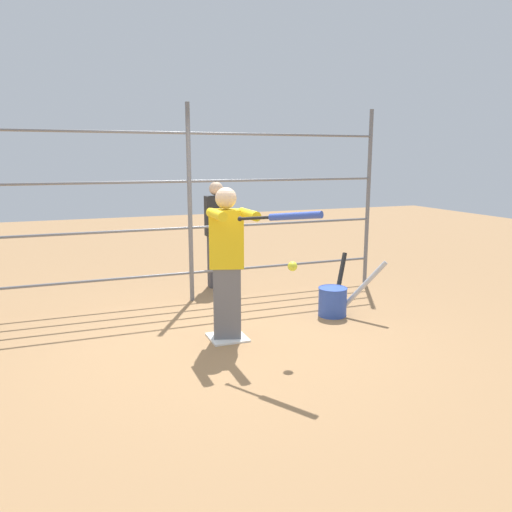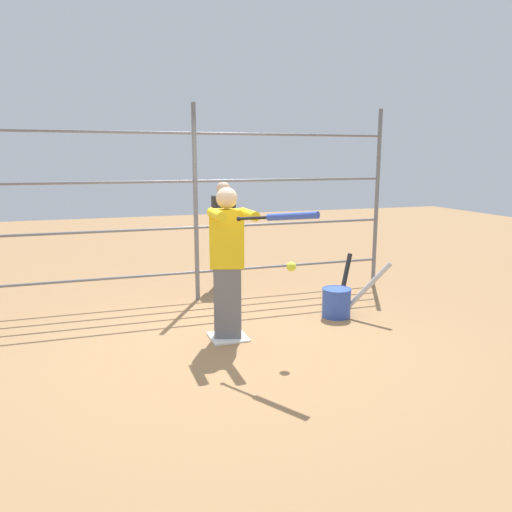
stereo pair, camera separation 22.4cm
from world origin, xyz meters
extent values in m
plane|color=#9E754C|center=(0.00, 0.00, 0.00)|extent=(24.00, 24.00, 0.00)
cube|color=white|center=(0.00, 0.00, 0.01)|extent=(0.40, 0.40, 0.02)
cylinder|color=slate|center=(-2.81, -1.60, 1.33)|extent=(0.06, 0.06, 2.66)
cylinder|color=slate|center=(0.00, -1.60, 1.33)|extent=(0.06, 0.06, 2.66)
cylinder|color=slate|center=(0.00, -1.60, 0.39)|extent=(5.61, 0.04, 0.04)
cylinder|color=slate|center=(0.00, -1.60, 1.02)|extent=(5.61, 0.04, 0.04)
cylinder|color=slate|center=(0.00, -1.60, 1.64)|extent=(5.61, 0.04, 0.04)
cylinder|color=slate|center=(0.00, -1.60, 2.27)|extent=(5.61, 0.04, 0.04)
cube|color=slate|center=(0.00, 0.00, 0.40)|extent=(0.34, 0.26, 0.80)
cube|color=yellow|center=(0.00, 0.00, 1.11)|extent=(0.41, 0.30, 0.62)
sphere|color=beige|center=(0.00, 0.00, 1.54)|extent=(0.23, 0.23, 0.23)
cylinder|color=yellow|center=(-0.16, 0.27, 1.39)|extent=(0.10, 0.44, 0.10)
cylinder|color=yellow|center=(0.16, 0.17, 1.39)|extent=(0.10, 0.44, 0.10)
sphere|color=black|center=(0.00, 0.44, 1.37)|extent=(0.05, 0.05, 0.05)
cylinder|color=black|center=(-0.10, 0.59, 1.39)|extent=(0.22, 0.32, 0.07)
cylinder|color=#334CB2|center=(-0.34, 0.96, 1.44)|extent=(0.35, 0.49, 0.13)
sphere|color=yellow|center=(-0.48, 0.63, 0.90)|extent=(0.10, 0.10, 0.10)
cylinder|color=#3351B2|center=(-1.48, -0.29, 0.18)|extent=(0.35, 0.35, 0.36)
torus|color=#3351B2|center=(-1.48, -0.29, 0.36)|extent=(0.36, 0.36, 0.01)
cylinder|color=#B2B2B7|center=(-1.78, -0.12, 0.37)|extent=(0.56, 0.35, 0.70)
cylinder|color=black|center=(-1.67, -0.46, 0.38)|extent=(0.36, 0.32, 0.71)
cube|color=#3F3F47|center=(-0.54, -2.19, 0.40)|extent=(0.27, 0.16, 0.80)
cube|color=black|center=(-0.54, -2.19, 1.09)|extent=(0.33, 0.18, 0.60)
sphere|color=beige|center=(-0.54, -2.19, 1.50)|extent=(0.21, 0.21, 0.21)
camera|label=1|loc=(1.58, 4.97, 1.95)|focal=35.00mm
camera|label=2|loc=(1.37, 5.04, 1.95)|focal=35.00mm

